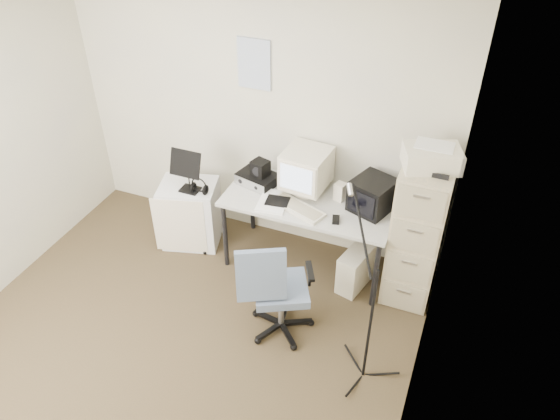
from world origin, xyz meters
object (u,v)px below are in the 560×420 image
at_px(desk, 308,233).
at_px(office_chair, 281,287).
at_px(side_cart, 191,213).
at_px(filing_cabinet, 418,231).

bearing_deg(desk, office_chair, -85.59).
height_order(desk, side_cart, desk).
xyz_separation_m(office_chair, side_cart, (-1.24, 0.74, -0.14)).
relative_size(filing_cabinet, side_cart, 2.00).
height_order(filing_cabinet, side_cart, filing_cabinet).
distance_m(filing_cabinet, office_chair, 1.25).
distance_m(desk, office_chair, 0.85).
xyz_separation_m(filing_cabinet, office_chair, (-0.89, -0.87, -0.18)).
bearing_deg(office_chair, desk, 67.32).
relative_size(filing_cabinet, office_chair, 1.39).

